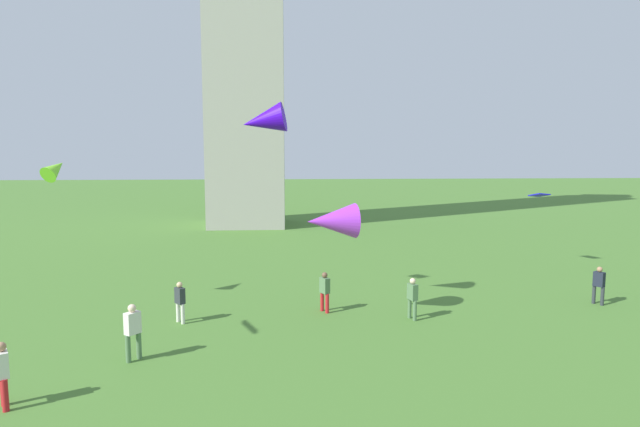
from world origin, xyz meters
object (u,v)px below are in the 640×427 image
(person_0, at_px, (412,296))
(kite_flying_5, at_px, (331,221))
(person_1, at_px, (325,290))
(kite_flying_8, at_px, (55,169))
(person_5, at_px, (180,300))
(person_3, at_px, (599,283))
(kite_flying_4, at_px, (263,121))
(person_4, at_px, (3,371))
(kite_flying_1, at_px, (539,195))
(person_2, at_px, (133,329))

(person_0, distance_m, kite_flying_5, 4.39)
(person_1, xyz_separation_m, kite_flying_8, (-10.87, 0.98, 4.93))
(person_1, xyz_separation_m, kite_flying_5, (0.17, -1.26, 2.99))
(person_1, relative_size, person_5, 1.03)
(person_3, distance_m, kite_flying_4, 15.81)
(person_0, height_order, kite_flying_4, kite_flying_4)
(person_3, bearing_deg, kite_flying_5, 65.50)
(kite_flying_5, bearing_deg, person_4, -65.65)
(kite_flying_1, height_order, kite_flying_4, kite_flying_4)
(person_4, height_order, kite_flying_8, kite_flying_8)
(person_5, relative_size, kite_flying_4, 0.85)
(kite_flying_1, distance_m, kite_flying_4, 17.66)
(kite_flying_5, bearing_deg, person_5, -103.67)
(person_2, bearing_deg, kite_flying_1, 161.24)
(person_4, height_order, kite_flying_4, kite_flying_4)
(person_1, distance_m, kite_flying_8, 11.97)
(kite_flying_4, bearing_deg, person_1, 111.90)
(person_5, bearing_deg, person_2, 127.58)
(person_3, relative_size, kite_flying_4, 0.87)
(person_0, bearing_deg, person_4, -81.89)
(kite_flying_8, bearing_deg, kite_flying_1, -145.35)
(person_2, distance_m, person_3, 18.95)
(person_4, bearing_deg, kite_flying_5, 94.28)
(person_5, distance_m, kite_flying_8, 7.48)
(person_4, height_order, kite_flying_1, kite_flying_1)
(person_1, height_order, kite_flying_8, kite_flying_8)
(person_5, bearing_deg, person_3, -126.33)
(person_1, relative_size, kite_flying_8, 1.22)
(person_3, relative_size, person_5, 1.03)
(person_2, distance_m, kite_flying_5, 7.99)
(person_4, xyz_separation_m, kite_flying_4, (6.45, 7.14, 6.73))
(person_0, distance_m, kite_flying_8, 15.22)
(kite_flying_4, bearing_deg, kite_flying_8, -94.18)
(person_2, relative_size, kite_flying_5, 0.86)
(person_5, relative_size, kite_flying_5, 0.75)
(kite_flying_1, bearing_deg, person_0, -56.14)
(person_4, bearing_deg, person_0, 86.73)
(person_1, relative_size, person_2, 0.91)
(person_3, relative_size, kite_flying_5, 0.78)
(person_1, distance_m, kite_flying_5, 3.25)
(person_1, height_order, person_2, person_2)
(kite_flying_4, bearing_deg, person_3, 100.71)
(person_0, bearing_deg, kite_flying_8, -118.97)
(person_1, relative_size, person_3, 1.01)
(person_3, height_order, kite_flying_1, kite_flying_1)
(person_3, bearing_deg, person_0, 67.95)
(person_5, xyz_separation_m, kite_flying_8, (-5.22, 2.03, 4.96))
(kite_flying_8, bearing_deg, kite_flying_5, -173.15)
(person_3, relative_size, kite_flying_1, 1.46)
(person_0, relative_size, kite_flying_1, 1.47)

